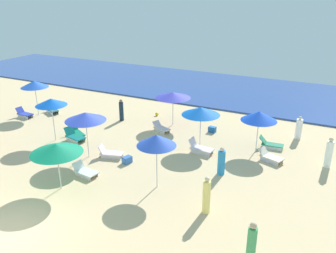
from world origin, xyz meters
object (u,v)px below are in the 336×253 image
umbrella_8 (34,84)px  lounge_chair_8_1 (24,114)px  umbrella_0 (156,140)px  lounge_chair_1_1 (270,144)px  lounge_chair_1_0 (270,157)px  lounge_chair_7_0 (76,133)px  umbrella_3 (201,111)px  umbrella_6 (85,117)px  beachgoer_4 (252,242)px  umbrella_1 (259,116)px  lounge_chair_8_0 (52,109)px  umbrella_5 (173,95)px  beachgoer_2 (221,162)px  lounge_chair_6_0 (110,153)px  lounge_chair_7_1 (74,136)px  cooler_box_0 (212,129)px  beachgoer_0 (299,129)px  beach_ball_2 (157,114)px  umbrella_2 (56,148)px  beachgoer_1 (121,111)px  cooler_box_1 (127,160)px  lounge_chair_2_0 (85,171)px  lounge_chair_5_0 (161,128)px  beachgoer_3 (329,154)px  beachgoer_5 (206,196)px

umbrella_8 → lounge_chair_8_1: bearing=-122.1°
umbrella_0 → lounge_chair_1_1: size_ratio=1.86×
lounge_chair_1_0 → lounge_chair_7_0: bearing=120.2°
umbrella_0 → lounge_chair_7_0: (-7.62, 3.12, -2.19)m
umbrella_3 → umbrella_6: size_ratio=0.93×
umbrella_3 → lounge_chair_7_0: umbrella_3 is taller
beachgoer_4 → lounge_chair_1_0: bearing=-54.2°
lounge_chair_1_0 → umbrella_8: 17.39m
umbrella_0 → lounge_chair_8_1: umbrella_0 is taller
umbrella_1 → lounge_chair_8_0: size_ratio=1.59×
umbrella_5 → beachgoer_2: (5.32, -5.21, -1.48)m
lounge_chair_6_0 → lounge_chair_7_1: lounge_chair_7_1 is taller
lounge_chair_1_0 → cooler_box_0: bearing=79.7°
lounge_chair_8_0 → beachgoer_0: bearing=-53.2°
beachgoer_0 → beach_ball_2: 10.10m
umbrella_2 → beachgoer_0: size_ratio=1.62×
lounge_chair_7_1 → beachgoer_2: 9.63m
umbrella_3 → beachgoer_1: umbrella_3 is taller
umbrella_8 → cooler_box_1: (10.33, -3.63, -2.21)m
umbrella_3 → lounge_chair_7_0: bearing=-163.6°
umbrella_5 → lounge_chair_7_0: size_ratio=1.53×
lounge_chair_2_0 → lounge_chair_6_0: size_ratio=0.92×
lounge_chair_8_1 → lounge_chair_8_0: bearing=-28.4°
lounge_chair_8_0 → beachgoer_0: beachgoer_0 is taller
umbrella_6 → beachgoer_2: bearing=11.4°
umbrella_5 → beachgoer_1: umbrella_5 is taller
umbrella_2 → lounge_chair_1_0: bearing=42.1°
cooler_box_0 → beachgoer_4: bearing=-57.6°
beachgoer_0 → beachgoer_4: size_ratio=0.96×
umbrella_0 → lounge_chair_7_1: bearing=160.6°
umbrella_0 → cooler_box_0: bearing=90.6°
lounge_chair_1_1 → lounge_chair_5_0: lounge_chair_1_1 is taller
umbrella_1 → lounge_chair_7_1: umbrella_1 is taller
umbrella_6 → beachgoer_0: umbrella_6 is taller
umbrella_8 → beachgoer_2: size_ratio=1.75×
lounge_chair_7_1 → lounge_chair_8_1: bearing=87.9°
lounge_chair_1_0 → umbrella_5: size_ratio=0.61×
umbrella_0 → beachgoer_3: umbrella_0 is taller
umbrella_3 → beachgoer_5: (2.83, -6.26, -1.43)m
umbrella_3 → beachgoer_5: bearing=-65.6°
umbrella_0 → beach_ball_2: bearing=118.7°
lounge_chair_2_0 → beachgoer_1: (-2.88, 7.63, 0.52)m
umbrella_3 → lounge_chair_7_1: 8.08m
lounge_chair_7_1 → cooler_box_0: size_ratio=3.13×
umbrella_5 → lounge_chair_7_1: 7.04m
beachgoer_2 → cooler_box_1: size_ratio=3.05×
beachgoer_1 → umbrella_2: bearing=111.0°
umbrella_0 → lounge_chair_8_1: bearing=162.6°
umbrella_0 → beachgoer_0: 10.73m
lounge_chair_1_1 → cooler_box_0: bearing=75.2°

